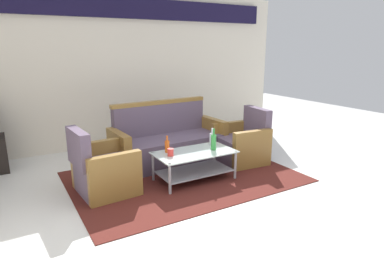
# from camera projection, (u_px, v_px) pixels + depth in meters

# --- Properties ---
(ground_plane) EXTENTS (14.00, 14.00, 0.00)m
(ground_plane) POSITION_uv_depth(u_px,v_px,m) (225.00, 200.00, 4.04)
(ground_plane) COLOR white
(wall_back) EXTENTS (6.52, 0.19, 2.80)m
(wall_back) POSITION_uv_depth(u_px,v_px,m) (131.00, 65.00, 6.22)
(wall_back) COLOR silver
(wall_back) RESTS_ON ground
(rug) EXTENTS (3.09, 2.15, 0.01)m
(rug) POSITION_uv_depth(u_px,v_px,m) (184.00, 177.00, 4.76)
(rug) COLOR #511E19
(rug) RESTS_ON ground
(couch) EXTENTS (1.83, 0.82, 0.96)m
(couch) POSITION_uv_depth(u_px,v_px,m) (168.00, 143.00, 5.29)
(couch) COLOR #5B4C60
(couch) RESTS_ON rug
(armchair_left) EXTENTS (0.75, 0.81, 0.85)m
(armchair_left) POSITION_uv_depth(u_px,v_px,m) (103.00, 171.00, 4.20)
(armchair_left) COLOR #5B4C60
(armchair_left) RESTS_ON rug
(armchair_right) EXTENTS (0.75, 0.81, 0.85)m
(armchair_right) POSITION_uv_depth(u_px,v_px,m) (242.00, 144.00, 5.34)
(armchair_right) COLOR #5B4C60
(armchair_right) RESTS_ON rug
(coffee_table) EXTENTS (1.10, 0.60, 0.40)m
(coffee_table) POSITION_uv_depth(u_px,v_px,m) (194.00, 161.00, 4.60)
(coffee_table) COLOR silver
(coffee_table) RESTS_ON rug
(bottle_orange) EXTENTS (0.07, 0.07, 0.23)m
(bottle_orange) POSITION_uv_depth(u_px,v_px,m) (167.00, 146.00, 4.52)
(bottle_orange) COLOR #D85919
(bottle_orange) RESTS_ON coffee_table
(bottle_clear) EXTENTS (0.08, 0.08, 0.26)m
(bottle_clear) POSITION_uv_depth(u_px,v_px,m) (212.00, 139.00, 4.85)
(bottle_clear) COLOR silver
(bottle_clear) RESTS_ON coffee_table
(bottle_green) EXTENTS (0.07, 0.07, 0.30)m
(bottle_green) POSITION_uv_depth(u_px,v_px,m) (214.00, 142.00, 4.63)
(bottle_green) COLOR #2D8C38
(bottle_green) RESTS_ON coffee_table
(cup) EXTENTS (0.08, 0.08, 0.10)m
(cup) POSITION_uv_depth(u_px,v_px,m) (171.00, 152.00, 4.38)
(cup) COLOR red
(cup) RESTS_ON coffee_table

